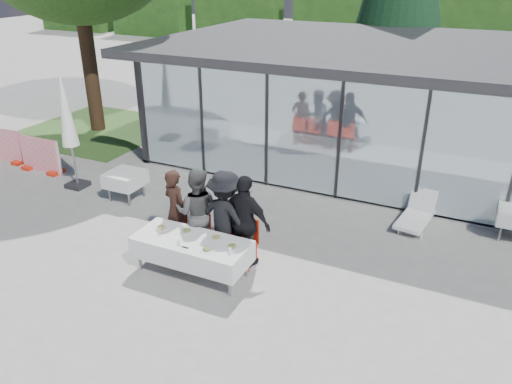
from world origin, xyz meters
TOP-DOWN VIEW (x-y plane):
  - ground at (0.00, 0.00)m, footprint 90.00×90.00m
  - pavilion at (2.00, 8.16)m, footprint 14.80×8.80m
  - treeline at (-2.00, 28.00)m, footprint 62.50×2.00m
  - dining_table at (-0.50, -0.40)m, footprint 2.26×0.96m
  - diner_a at (-1.32, 0.33)m, footprint 0.82×0.82m
  - diner_chair_a at (-1.32, 0.35)m, footprint 0.44×0.44m
  - diner_b at (-0.80, 0.33)m, footprint 1.14×1.14m
  - diner_chair_b at (-0.80, 0.35)m, footprint 0.44×0.44m
  - diner_c at (-0.15, 0.33)m, footprint 1.40×1.40m
  - diner_chair_c at (-0.15, 0.35)m, footprint 0.44×0.44m
  - diner_d at (0.29, 0.33)m, footprint 1.29×1.29m
  - diner_chair_d at (0.29, 0.35)m, footprint 0.44×0.44m
  - plate_a at (-1.27, -0.29)m, footprint 0.26×0.26m
  - plate_b at (-0.73, -0.19)m, footprint 0.26×0.26m
  - plate_c at (-0.09, -0.17)m, footprint 0.26×0.26m
  - plate_d at (0.34, -0.32)m, footprint 0.26×0.26m
  - plate_extra at (-0.03, -0.61)m, footprint 0.26×0.26m
  - juice_bottle at (-1.17, -0.47)m, footprint 0.06×0.06m
  - drinking_glasses at (-0.11, -0.58)m, footprint 1.07×0.20m
  - folded_eyeglasses at (-0.45, -0.70)m, footprint 0.14×0.03m
  - spare_table_left at (-3.81, 1.75)m, footprint 0.86×0.86m
  - market_umbrella at (-5.51, 1.79)m, footprint 0.50×0.50m
  - lounger at (3.11, 3.56)m, footprint 0.77×1.40m
  - grass_patch at (-8.50, 6.00)m, footprint 5.00×5.00m

SIDE VIEW (x-z plane):
  - ground at x=0.00m, z-range 0.00..0.00m
  - grass_patch at x=-8.50m, z-range 0.00..0.02m
  - lounger at x=3.11m, z-range -0.10..0.62m
  - diner_chair_a at x=-1.32m, z-range 0.05..1.03m
  - diner_chair_b at x=-0.80m, z-range 0.05..1.03m
  - diner_chair_c at x=-0.15m, z-range 0.05..1.03m
  - diner_chair_d at x=0.29m, z-range 0.05..1.03m
  - dining_table at x=-0.50m, z-range 0.16..0.91m
  - spare_table_left at x=-3.81m, z-range 0.18..0.92m
  - folded_eyeglasses at x=-0.45m, z-range 0.75..0.76m
  - plate_a at x=-1.27m, z-range 0.74..0.81m
  - plate_b at x=-0.73m, z-range 0.74..0.81m
  - plate_c at x=-0.09m, z-range 0.74..0.81m
  - plate_d at x=0.34m, z-range 0.74..0.81m
  - plate_extra at x=-0.03m, z-range 0.74..0.81m
  - drinking_glasses at x=-0.11m, z-range 0.75..0.85m
  - juice_bottle at x=-1.17m, z-range 0.75..0.88m
  - diner_a at x=-1.32m, z-range 0.00..1.76m
  - diner_b at x=-0.80m, z-range 0.00..1.87m
  - diner_d at x=0.29m, z-range 0.00..1.91m
  - diner_c at x=-0.15m, z-range 0.00..1.93m
  - market_umbrella at x=-5.51m, z-range 0.42..3.42m
  - pavilion at x=2.00m, z-range 0.43..3.87m
  - treeline at x=-2.00m, z-range 0.00..4.40m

